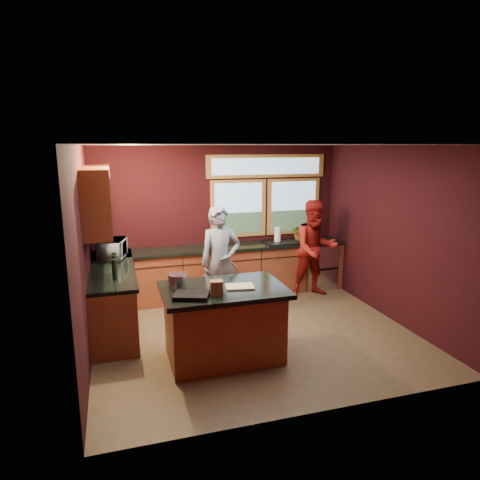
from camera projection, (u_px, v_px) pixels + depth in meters
name	position (u px, v px, depth m)	size (l,w,h in m)	color
floor	(254.00, 333.00, 6.27)	(4.50, 4.50, 0.00)	brown
room_shell	(207.00, 210.00, 6.02)	(4.52, 4.02, 2.71)	black
back_counter	(235.00, 270.00, 7.81)	(4.50, 0.64, 0.93)	brown
left_counter	(113.00, 297.00, 6.42)	(0.64, 2.30, 0.93)	brown
island	(224.00, 322.00, 5.47)	(1.55, 1.05, 0.95)	brown
person_grey	(220.00, 262.00, 6.74)	(0.65, 0.43, 1.78)	slate
person_red	(315.00, 249.00, 7.69)	(0.85, 0.66, 1.75)	maroon
microwave	(112.00, 249.00, 6.77)	(0.56, 0.38, 0.31)	#999999
potted_plant	(299.00, 232.00, 8.09)	(0.29, 0.25, 0.32)	#999999
paper_towel	(278.00, 235.00, 7.92)	(0.12, 0.12, 0.28)	white
cutting_board	(240.00, 287.00, 5.37)	(0.35, 0.25, 0.02)	tan
stock_pot	(178.00, 281.00, 5.33)	(0.24, 0.24, 0.18)	#BCBCC1
paper_bag	(216.00, 288.00, 5.07)	(0.15, 0.12, 0.18)	brown
black_tray	(191.00, 296.00, 5.00)	(0.40, 0.28, 0.05)	black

